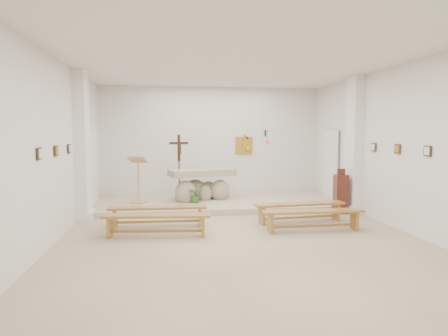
{
  "coord_description": "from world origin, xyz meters",
  "views": [
    {
      "loc": [
        -1.36,
        -7.71,
        2.07
      ],
      "look_at": [
        -0.07,
        1.6,
        1.23
      ],
      "focal_mm": 32.0,
      "sensor_mm": 36.0,
      "label": 1
    }
  ],
  "objects": [
    {
      "name": "station_frame_right_front",
      "position": [
        3.47,
        -0.8,
        1.72
      ],
      "size": [
        0.03,
        0.2,
        0.2
      ],
      "primitive_type": "cube",
      "color": "#3A2919",
      "rests_on": "wall_right"
    },
    {
      "name": "ground",
      "position": [
        0.0,
        0.0,
        0.0
      ],
      "size": [
        7.0,
        10.0,
        0.0
      ],
      "primitive_type": "cube",
      "color": "#C4B38E",
      "rests_on": "ground"
    },
    {
      "name": "station_frame_left_rear",
      "position": [
        -3.47,
        1.2,
        1.72
      ],
      "size": [
        0.03,
        0.2,
        0.2
      ],
      "primitive_type": "cube",
      "color": "#3A2919",
      "rests_on": "wall_left"
    },
    {
      "name": "station_frame_left_mid",
      "position": [
        -3.47,
        0.2,
        1.72
      ],
      "size": [
        0.03,
        0.2,
        0.2
      ],
      "primitive_type": "cube",
      "color": "#3A2919",
      "rests_on": "wall_left"
    },
    {
      "name": "pilaster_left",
      "position": [
        -3.37,
        2.0,
        1.75
      ],
      "size": [
        0.26,
        0.55,
        3.5
      ],
      "primitive_type": "cube",
      "color": "white",
      "rests_on": "ground"
    },
    {
      "name": "station_frame_right_rear",
      "position": [
        3.47,
        1.2,
        1.72
      ],
      "size": [
        0.03,
        0.2,
        0.2
      ],
      "primitive_type": "cube",
      "color": "#3A2919",
      "rests_on": "wall_right"
    },
    {
      "name": "potted_plant",
      "position": [
        -0.65,
        3.09,
        0.4
      ],
      "size": [
        0.49,
        0.44,
        0.5
      ],
      "primitive_type": "imported",
      "rotation": [
        0.0,
        0.0,
        0.11
      ],
      "color": "#2C6026",
      "rests_on": "sanctuary_platform"
    },
    {
      "name": "radiator_left",
      "position": [
        -3.43,
        2.7,
        0.27
      ],
      "size": [
        0.1,
        0.85,
        0.52
      ],
      "primitive_type": "cube",
      "color": "silver",
      "rests_on": "ground"
    },
    {
      "name": "altar",
      "position": [
        -0.45,
        3.55,
        0.52
      ],
      "size": [
        1.97,
        1.2,
        0.95
      ],
      "rotation": [
        0.0,
        0.0,
        0.28
      ],
      "color": "tan",
      "rests_on": "sanctuary_platform"
    },
    {
      "name": "station_frame_right_mid",
      "position": [
        3.47,
        0.2,
        1.72
      ],
      "size": [
        0.03,
        0.2,
        0.2
      ],
      "primitive_type": "cube",
      "color": "#3A2919",
      "rests_on": "wall_right"
    },
    {
      "name": "wall_left",
      "position": [
        -3.49,
        0.0,
        1.75
      ],
      "size": [
        0.02,
        10.0,
        3.5
      ],
      "primitive_type": "cube",
      "color": "silver",
      "rests_on": "ground"
    },
    {
      "name": "gold_wall_relief",
      "position": [
        1.05,
        4.96,
        1.65
      ],
      "size": [
        0.55,
        0.04,
        0.55
      ],
      "primitive_type": "cube",
      "color": "gold",
      "rests_on": "wall_back"
    },
    {
      "name": "crucifix_stand",
      "position": [
        -1.07,
        3.96,
        1.22
      ],
      "size": [
        0.55,
        0.24,
        1.86
      ],
      "rotation": [
        0.0,
        0.0,
        0.31
      ],
      "color": "#351B11",
      "rests_on": "sanctuary_platform"
    },
    {
      "name": "bench_left_second",
      "position": [
        -1.61,
        0.17,
        0.34
      ],
      "size": [
        2.15,
        0.57,
        0.45
      ],
      "rotation": [
        0.0,
        0.0,
        -0.11
      ],
      "color": "#A67230",
      "rests_on": "ground"
    },
    {
      "name": "bench_right_front",
      "position": [
        1.61,
        1.03,
        0.34
      ],
      "size": [
        2.15,
        0.55,
        0.45
      ],
      "rotation": [
        0.0,
        0.0,
        0.1
      ],
      "color": "#A67230",
      "rests_on": "ground"
    },
    {
      "name": "bench_right_second",
      "position": [
        1.61,
        0.17,
        0.34
      ],
      "size": [
        2.13,
        0.35,
        0.45
      ],
      "rotation": [
        0.0,
        0.0,
        0.0
      ],
      "color": "#A67230",
      "rests_on": "ground"
    },
    {
      "name": "sanctuary_lamp",
      "position": [
        1.75,
        4.71,
        1.81
      ],
      "size": [
        0.11,
        0.36,
        0.44
      ],
      "color": "black",
      "rests_on": "wall_back"
    },
    {
      "name": "station_frame_left_front",
      "position": [
        -3.47,
        -0.8,
        1.72
      ],
      "size": [
        0.03,
        0.2,
        0.2
      ],
      "primitive_type": "cube",
      "color": "#3A2919",
      "rests_on": "wall_left"
    },
    {
      "name": "radiator_right",
      "position": [
        3.43,
        2.7,
        0.27
      ],
      "size": [
        0.1,
        0.85,
        0.52
      ],
      "primitive_type": "cube",
      "color": "silver",
      "rests_on": "ground"
    },
    {
      "name": "ceiling",
      "position": [
        0.0,
        0.0,
        3.49
      ],
      "size": [
        7.0,
        10.0,
        0.02
      ],
      "primitive_type": "cube",
      "color": "silver",
      "rests_on": "wall_back"
    },
    {
      "name": "wall_back",
      "position": [
        0.0,
        4.99,
        1.75
      ],
      "size": [
        7.0,
        0.02,
        3.5
      ],
      "primitive_type": "cube",
      "color": "silver",
      "rests_on": "ground"
    },
    {
      "name": "pilaster_right",
      "position": [
        3.37,
        2.0,
        1.75
      ],
      "size": [
        0.26,
        0.55,
        3.5
      ],
      "primitive_type": "cube",
      "color": "white",
      "rests_on": "ground"
    },
    {
      "name": "donation_pedestal",
      "position": [
        2.99,
        1.9,
        0.51
      ],
      "size": [
        0.32,
        0.32,
        1.15
      ],
      "rotation": [
        0.0,
        0.0,
        -0.06
      ],
      "color": "#522217",
      "rests_on": "ground"
    },
    {
      "name": "sanctuary_platform",
      "position": [
        0.0,
        3.5,
        0.07
      ],
      "size": [
        6.98,
        3.0,
        0.15
      ],
      "primitive_type": "cube",
      "color": "beige",
      "rests_on": "ground"
    },
    {
      "name": "wall_right",
      "position": [
        3.49,
        0.0,
        1.75
      ],
      "size": [
        0.02,
        10.0,
        3.5
      ],
      "primitive_type": "cube",
      "color": "silver",
      "rests_on": "ground"
    },
    {
      "name": "lectern",
      "position": [
        -2.19,
        3.28,
        0.79
      ],
      "size": [
        0.55,
        0.49,
        1.3
      ],
      "rotation": [
        0.0,
        0.0,
        -0.28
      ],
      "color": "tan",
      "rests_on": "sanctuary_platform"
    },
    {
      "name": "bench_left_front",
      "position": [
        -1.61,
        1.03,
        0.34
      ],
      "size": [
        2.14,
        0.42,
        0.45
      ],
      "rotation": [
        0.0,
        0.0,
        -0.04
      ],
      "color": "#A67230",
      "rests_on": "ground"
    }
  ]
}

